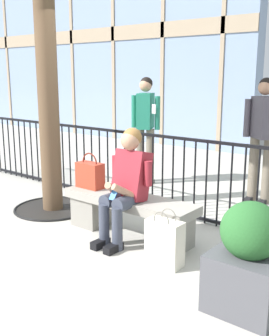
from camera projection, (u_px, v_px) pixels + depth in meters
name	position (u px, v px, depth m)	size (l,w,h in m)	color
ground_plane	(129.00, 235.00, 4.60)	(60.00, 60.00, 0.00)	#B2ADA3
stone_bench	(129.00, 212.00, 4.54)	(1.60, 0.44, 0.45)	gray
seated_person_with_phone	(126.00, 182.00, 4.32)	(0.52, 0.66, 1.21)	#383D4C
handbag_on_bench	(90.00, 175.00, 4.81)	(0.33, 0.17, 0.42)	#B23823
shopping_bag	(165.00, 243.00, 3.83)	(0.35, 0.17, 0.54)	beige
bystander_at_railing	(145.00, 122.00, 6.61)	(0.55, 0.44, 1.71)	#6B6051
bystander_further_back	(263.00, 131.00, 5.60)	(0.55, 0.42, 1.71)	#6B6051
plaza_railing	(173.00, 176.00, 5.14)	(7.56, 0.04, 1.02)	black
planter	(249.00, 261.00, 3.08)	(0.53, 0.53, 0.85)	#4C4C51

